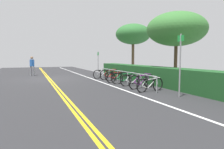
{
  "coord_description": "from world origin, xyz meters",
  "views": [
    {
      "loc": [
        15.87,
        -1.2,
        1.62
      ],
      "look_at": [
        5.9,
        2.79,
        0.7
      ],
      "focal_mm": 32.37,
      "sensor_mm": 36.0,
      "label": 1
    }
  ],
  "objects_px": {
    "bicycle_7": "(150,85)",
    "bicycle_6": "(142,81)",
    "bicycle_2": "(116,76)",
    "bicycle_4": "(126,78)",
    "bicycle_1": "(110,74)",
    "sign_post_far": "(180,60)",
    "tree_mid": "(176,29)",
    "tree_near_left": "(133,34)",
    "bicycle_5": "(134,80)",
    "bicycle_3": "(118,78)",
    "sign_post_near": "(98,62)",
    "pedestrian": "(32,65)",
    "bicycle_0": "(103,74)",
    "bike_rack": "(122,74)"
  },
  "relations": [
    {
      "from": "bicycle_5",
      "to": "pedestrian",
      "type": "distance_m",
      "value": 10.43
    },
    {
      "from": "bike_rack",
      "to": "bicycle_1",
      "type": "height_order",
      "value": "bike_rack"
    },
    {
      "from": "bicycle_2",
      "to": "tree_near_left",
      "type": "distance_m",
      "value": 6.8
    },
    {
      "from": "bicycle_0",
      "to": "pedestrian",
      "type": "height_order",
      "value": "pedestrian"
    },
    {
      "from": "bicycle_0",
      "to": "bicycle_1",
      "type": "height_order",
      "value": "bicycle_1"
    },
    {
      "from": "pedestrian",
      "to": "tree_near_left",
      "type": "bearing_deg",
      "value": 79.71
    },
    {
      "from": "bicycle_7",
      "to": "bicycle_0",
      "type": "bearing_deg",
      "value": -179.49
    },
    {
      "from": "bicycle_2",
      "to": "tree_near_left",
      "type": "xyz_separation_m",
      "value": [
        -4.52,
        3.7,
        3.49
      ]
    },
    {
      "from": "bike_rack",
      "to": "bicycle_5",
      "type": "distance_m",
      "value": 1.39
    },
    {
      "from": "bicycle_1",
      "to": "pedestrian",
      "type": "xyz_separation_m",
      "value": [
        -5.24,
        -5.29,
        0.61
      ]
    },
    {
      "from": "bicycle_5",
      "to": "tree_mid",
      "type": "height_order",
      "value": "tree_mid"
    },
    {
      "from": "tree_near_left",
      "to": "pedestrian",
      "type": "bearing_deg",
      "value": -100.29
    },
    {
      "from": "bicycle_7",
      "to": "sign_post_far",
      "type": "xyz_separation_m",
      "value": [
        1.61,
        0.37,
        1.2
      ]
    },
    {
      "from": "bicycle_4",
      "to": "bicycle_6",
      "type": "distance_m",
      "value": 1.86
    },
    {
      "from": "bicycle_1",
      "to": "sign_post_far",
      "type": "distance_m",
      "value": 7.36
    },
    {
      "from": "tree_mid",
      "to": "bicycle_5",
      "type": "bearing_deg",
      "value": -92.54
    },
    {
      "from": "bicycle_2",
      "to": "bicycle_4",
      "type": "bearing_deg",
      "value": -3.91
    },
    {
      "from": "bicycle_4",
      "to": "bicycle_3",
      "type": "bearing_deg",
      "value": -170.98
    },
    {
      "from": "bike_rack",
      "to": "tree_near_left",
      "type": "height_order",
      "value": "tree_near_left"
    },
    {
      "from": "bicycle_2",
      "to": "tree_mid",
      "type": "xyz_separation_m",
      "value": [
        2.88,
        2.74,
        2.98
      ]
    },
    {
      "from": "bicycle_6",
      "to": "tree_mid",
      "type": "bearing_deg",
      "value": 106.96
    },
    {
      "from": "bicycle_4",
      "to": "sign_post_near",
      "type": "distance_m",
      "value": 5.1
    },
    {
      "from": "tree_near_left",
      "to": "bicycle_7",
      "type": "bearing_deg",
      "value": -22.98
    },
    {
      "from": "bicycle_1",
      "to": "tree_mid",
      "type": "distance_m",
      "value": 5.58
    },
    {
      "from": "bicycle_0",
      "to": "sign_post_far",
      "type": "distance_m",
      "value": 8.31
    },
    {
      "from": "tree_near_left",
      "to": "tree_mid",
      "type": "height_order",
      "value": "tree_near_left"
    },
    {
      "from": "bike_rack",
      "to": "bicycle_6",
      "type": "bearing_deg",
      "value": 0.83
    },
    {
      "from": "tree_near_left",
      "to": "bicycle_6",
      "type": "bearing_deg",
      "value": -24.71
    },
    {
      "from": "bicycle_5",
      "to": "tree_near_left",
      "type": "relative_size",
      "value": 0.35
    },
    {
      "from": "bicycle_0",
      "to": "bike_rack",
      "type": "bearing_deg",
      "value": 2.43
    },
    {
      "from": "bicycle_2",
      "to": "tree_mid",
      "type": "height_order",
      "value": "tree_mid"
    },
    {
      "from": "bicycle_1",
      "to": "sign_post_far",
      "type": "relative_size",
      "value": 0.68
    },
    {
      "from": "bicycle_7",
      "to": "bicycle_6",
      "type": "bearing_deg",
      "value": 173.28
    },
    {
      "from": "bicycle_5",
      "to": "pedestrian",
      "type": "relative_size",
      "value": 1.0
    },
    {
      "from": "bicycle_4",
      "to": "bicycle_5",
      "type": "bearing_deg",
      "value": 6.64
    },
    {
      "from": "bicycle_1",
      "to": "bicycle_4",
      "type": "xyz_separation_m",
      "value": [
        2.82,
        -0.04,
        -0.01
      ]
    },
    {
      "from": "bicycle_4",
      "to": "tree_near_left",
      "type": "relative_size",
      "value": 0.36
    },
    {
      "from": "sign_post_far",
      "to": "bicycle_3",
      "type": "bearing_deg",
      "value": -175.55
    },
    {
      "from": "pedestrian",
      "to": "tree_near_left",
      "type": "distance_m",
      "value": 9.65
    },
    {
      "from": "bicycle_0",
      "to": "bicycle_6",
      "type": "height_order",
      "value": "bicycle_6"
    },
    {
      "from": "bicycle_1",
      "to": "bicycle_6",
      "type": "relative_size",
      "value": 0.97
    },
    {
      "from": "bicycle_0",
      "to": "bicycle_4",
      "type": "distance_m",
      "value": 3.77
    },
    {
      "from": "bicycle_3",
      "to": "sign_post_near",
      "type": "bearing_deg",
      "value": -179.87
    },
    {
      "from": "bicycle_1",
      "to": "bicycle_5",
      "type": "height_order",
      "value": "bicycle_1"
    },
    {
      "from": "bicycle_6",
      "to": "bike_rack",
      "type": "bearing_deg",
      "value": -179.17
    },
    {
      "from": "bicycle_7",
      "to": "tree_near_left",
      "type": "height_order",
      "value": "tree_near_left"
    },
    {
      "from": "pedestrian",
      "to": "bicycle_5",
      "type": "bearing_deg",
      "value": 30.95
    },
    {
      "from": "bicycle_4",
      "to": "bicycle_0",
      "type": "bearing_deg",
      "value": -177.71
    },
    {
      "from": "bike_rack",
      "to": "bicycle_7",
      "type": "distance_m",
      "value": 3.34
    },
    {
      "from": "sign_post_near",
      "to": "sign_post_far",
      "type": "xyz_separation_m",
      "value": [
        9.46,
        0.43,
        0.25
      ]
    }
  ]
}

